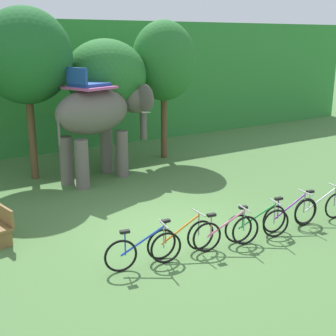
% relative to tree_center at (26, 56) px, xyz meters
% --- Properties ---
extents(ground_plane, '(80.00, 80.00, 0.00)m').
position_rel_tree_center_xyz_m(ground_plane, '(1.55, -6.27, -4.09)').
color(ground_plane, '#4C753D').
extents(foliage_hedge, '(36.00, 6.00, 5.39)m').
position_rel_tree_center_xyz_m(foliage_hedge, '(1.55, 6.23, -1.40)').
color(foliage_hedge, '#338438').
rests_on(foliage_hedge, ground).
extents(tree_center, '(2.99, 2.99, 5.66)m').
position_rel_tree_center_xyz_m(tree_center, '(0.00, 0.00, 0.00)').
color(tree_center, brown).
rests_on(tree_center, ground).
extents(tree_right, '(2.94, 2.94, 4.65)m').
position_rel_tree_center_xyz_m(tree_right, '(2.89, 0.19, -0.75)').
color(tree_right, brown).
rests_on(tree_right, ground).
extents(tree_far_right, '(2.48, 2.48, 5.34)m').
position_rel_tree_center_xyz_m(tree_far_right, '(5.28, 0.06, -0.30)').
color(tree_far_right, brown).
rests_on(tree_far_right, ground).
extents(elephant, '(4.23, 2.72, 3.78)m').
position_rel_tree_center_xyz_m(elephant, '(2.01, -1.19, -1.89)').
color(elephant, '#665E56').
rests_on(elephant, ground).
extents(bike_blue, '(1.69, 0.52, 0.92)m').
position_rel_tree_center_xyz_m(bike_blue, '(-0.03, -7.62, -3.71)').
color(bike_blue, black).
rests_on(bike_blue, ground).
extents(bike_orange, '(1.71, 0.52, 0.92)m').
position_rel_tree_center_xyz_m(bike_orange, '(0.97, -7.54, -3.71)').
color(bike_orange, black).
rests_on(bike_orange, ground).
extents(bike_pink, '(1.69, 0.52, 0.92)m').
position_rel_tree_center_xyz_m(bike_pink, '(2.02, -7.83, -3.71)').
color(bike_pink, black).
rests_on(bike_pink, ground).
extents(bike_green, '(1.67, 0.60, 0.92)m').
position_rel_tree_center_xyz_m(bike_green, '(2.93, -7.87, -3.71)').
color(bike_green, black).
rests_on(bike_green, ground).
extents(bike_purple, '(1.71, 0.52, 0.92)m').
position_rel_tree_center_xyz_m(bike_purple, '(4.08, -7.82, -3.71)').
color(bike_purple, black).
rests_on(bike_purple, ground).
extents(bike_white, '(1.70, 0.52, 0.92)m').
position_rel_tree_center_xyz_m(bike_white, '(5.14, -7.89, -3.71)').
color(bike_white, black).
rests_on(bike_white, ground).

